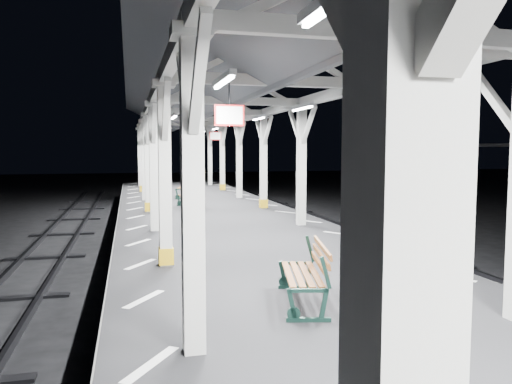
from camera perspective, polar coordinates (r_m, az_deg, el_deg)
name	(u,v)px	position (r m, az deg, el deg)	size (l,w,h in m)	color
ground	(308,351)	(8.13, 5.92, -17.60)	(120.00, 120.00, 0.00)	black
platform	(308,319)	(7.95, 5.96, -14.27)	(6.00, 50.00, 1.00)	black
hazard_stripes_left	(144,299)	(7.35, -12.65, -11.85)	(1.00, 48.00, 0.01)	silver
hazard_stripes_right	(448,277)	(8.92, 21.10, -9.06)	(1.00, 48.00, 0.01)	silver
canopy	(311,50)	(7.63, 6.28, 15.83)	(5.40, 49.00, 4.65)	beige
bench_mid	(308,272)	(6.91, 6.01, -9.08)	(0.89, 1.61, 0.83)	#132E27
bench_far	(191,196)	(18.09, -7.50, -0.43)	(0.71, 1.55, 0.82)	#132E27
bench_extra	(187,187)	(21.96, -7.88, 0.61)	(1.00, 1.75, 0.89)	#132E27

